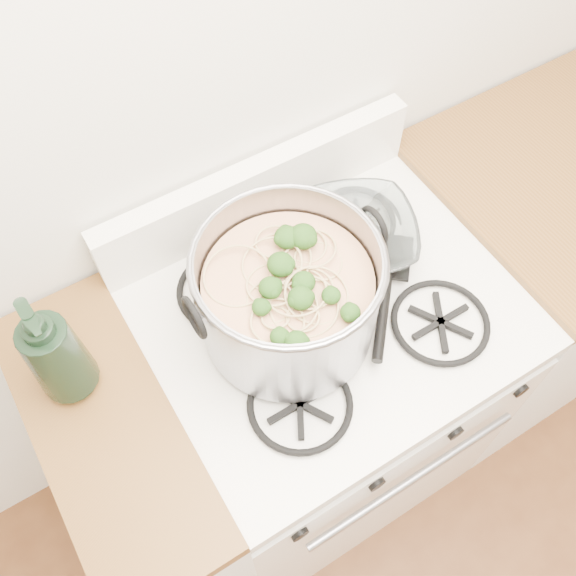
{
  "coord_description": "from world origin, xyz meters",
  "views": [
    {
      "loc": [
        -0.43,
        0.74,
        2.06
      ],
      "look_at": [
        -0.1,
        1.27,
        1.06
      ],
      "focal_mm": 40.0,
      "sensor_mm": 36.0,
      "label": 1
    }
  ],
  "objects_px": {
    "stock_pot": "(288,296)",
    "spatula": "(390,255)",
    "glass_bowl": "(354,239)",
    "gas_range": "(322,396)",
    "bottle": "(52,349)"
  },
  "relations": [
    {
      "from": "stock_pot",
      "to": "glass_bowl",
      "type": "bearing_deg",
      "value": 23.08
    },
    {
      "from": "gas_range",
      "to": "spatula",
      "type": "xyz_separation_m",
      "value": [
        0.17,
        0.03,
        0.5
      ]
    },
    {
      "from": "gas_range",
      "to": "stock_pot",
      "type": "distance_m",
      "value": 0.6
    },
    {
      "from": "gas_range",
      "to": "spatula",
      "type": "height_order",
      "value": "spatula"
    },
    {
      "from": "stock_pot",
      "to": "spatula",
      "type": "relative_size",
      "value": 1.24
    },
    {
      "from": "spatula",
      "to": "bottle",
      "type": "bearing_deg",
      "value": -144.99
    },
    {
      "from": "glass_bowl",
      "to": "stock_pot",
      "type": "bearing_deg",
      "value": -156.92
    },
    {
      "from": "stock_pot",
      "to": "bottle",
      "type": "distance_m",
      "value": 0.43
    },
    {
      "from": "stock_pot",
      "to": "glass_bowl",
      "type": "height_order",
      "value": "stock_pot"
    },
    {
      "from": "gas_range",
      "to": "bottle",
      "type": "relative_size",
      "value": 3.29
    },
    {
      "from": "stock_pot",
      "to": "spatula",
      "type": "bearing_deg",
      "value": 4.83
    },
    {
      "from": "bottle",
      "to": "gas_range",
      "type": "bearing_deg",
      "value": -17.16
    },
    {
      "from": "gas_range",
      "to": "stock_pot",
      "type": "xyz_separation_m",
      "value": [
        -0.1,
        0.01,
        0.59
      ]
    },
    {
      "from": "stock_pot",
      "to": "bottle",
      "type": "height_order",
      "value": "bottle"
    },
    {
      "from": "stock_pot",
      "to": "spatula",
      "type": "distance_m",
      "value": 0.29
    }
  ]
}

